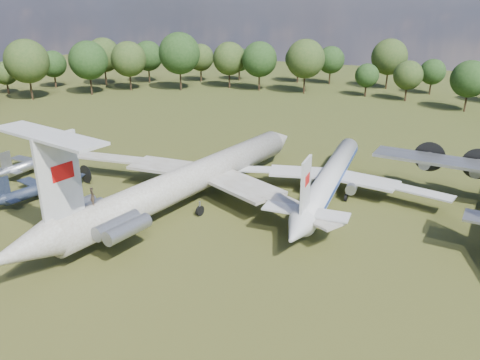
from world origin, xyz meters
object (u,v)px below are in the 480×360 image
at_px(person_on_il62, 92,196).
at_px(small_prop_northwest, 37,165).
at_px(tu104_jet, 330,182).
at_px(il62_airliner, 191,185).
at_px(small_prop_west, 42,191).

bearing_deg(person_on_il62, small_prop_northwest, -5.89).
height_order(small_prop_northwest, person_on_il62, person_on_il62).
relative_size(tu104_jet, person_on_il62, 21.85).
bearing_deg(tu104_jet, il62_airliner, -150.30).
bearing_deg(person_on_il62, small_prop_west, -0.50).
distance_m(tu104_jet, person_on_il62, 32.49).
distance_m(small_prop_west, person_on_il62, 19.52).
distance_m(tu104_jet, small_prop_west, 40.08).
distance_m(il62_airliner, tu104_jet, 19.36).
bearing_deg(small_prop_northwest, person_on_il62, -28.95).
distance_m(il62_airliner, small_prop_west, 21.04).
relative_size(small_prop_west, small_prop_northwest, 0.98).
bearing_deg(il62_airliner, person_on_il62, -90.00).
relative_size(il62_airliner, person_on_il62, 29.00).
relative_size(small_prop_northwest, person_on_il62, 8.35).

